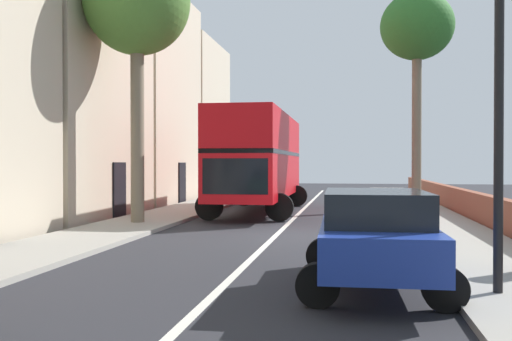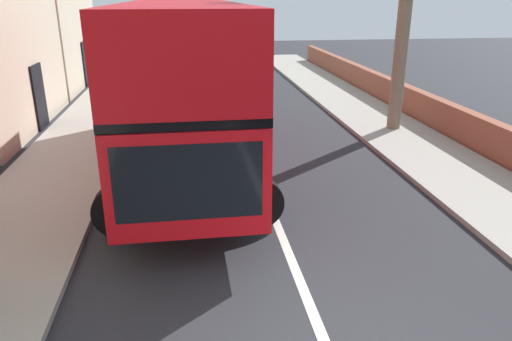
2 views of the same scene
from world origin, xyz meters
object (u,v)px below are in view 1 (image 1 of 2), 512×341
at_px(street_tree_left_0, 137,4).
at_px(street_tree_right_3, 417,30).
at_px(parked_car_blue_right_0, 375,233).
at_px(double_decker_bus, 259,156).
at_px(parked_car_grey_left_2, 273,181).
at_px(lamppost_right, 499,47).

bearing_deg(street_tree_left_0, street_tree_right_3, 39.88).
relative_size(parked_car_blue_right_0, street_tree_left_0, 0.48).
xyz_separation_m(double_decker_bus, parked_car_grey_left_2, (-0.80, 10.22, -1.38)).
relative_size(parked_car_grey_left_2, street_tree_left_0, 0.47).
distance_m(double_decker_bus, street_tree_right_3, 9.12).
relative_size(street_tree_left_0, lamppost_right, 1.44).
height_order(parked_car_blue_right_0, street_tree_left_0, street_tree_left_0).
distance_m(street_tree_right_3, lamppost_right, 17.60).
distance_m(parked_car_blue_right_0, street_tree_right_3, 18.26).
relative_size(parked_car_blue_right_0, lamppost_right, 0.69).
distance_m(street_tree_left_0, lamppost_right, 13.21).
distance_m(double_decker_bus, street_tree_left_0, 8.14).
relative_size(double_decker_bus, parked_car_grey_left_2, 2.46).
height_order(parked_car_blue_right_0, street_tree_right_3, street_tree_right_3).
bearing_deg(parked_car_blue_right_0, street_tree_left_0, 131.14).
height_order(double_decker_bus, lamppost_right, lamppost_right).
height_order(parked_car_grey_left_2, street_tree_left_0, street_tree_left_0).
bearing_deg(lamppost_right, parked_car_grey_left_2, 105.39).
bearing_deg(street_tree_right_3, street_tree_left_0, -140.12).
relative_size(double_decker_bus, parked_car_blue_right_0, 2.41).
height_order(double_decker_bus, parked_car_grey_left_2, double_decker_bus).
height_order(double_decker_bus, street_tree_right_3, street_tree_right_3).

